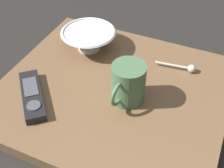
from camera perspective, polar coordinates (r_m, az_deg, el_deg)
ground_plane at (r=0.82m, az=0.16°, el=-2.47°), size 6.00×6.00×0.00m
table at (r=0.81m, az=0.16°, el=-1.63°), size 0.53×0.59×0.03m
cereal_bowl at (r=0.92m, az=-4.43°, el=8.59°), size 0.16×0.16×0.06m
coffee_mug at (r=0.73m, az=3.02°, el=0.11°), size 0.12×0.08×0.10m
teaspoon at (r=0.87m, az=14.05°, el=2.99°), size 0.03×0.11×0.02m
tv_remote_near at (r=0.79m, az=-14.86°, el=-2.08°), size 0.16×0.15×0.02m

